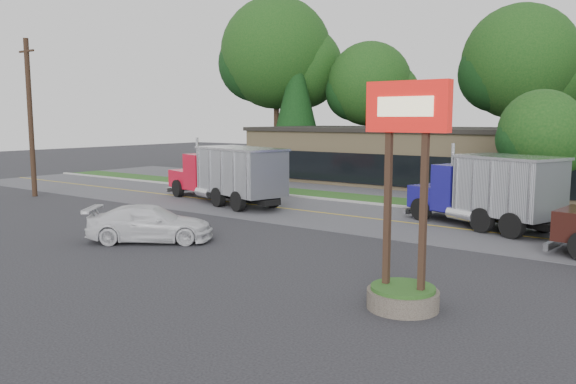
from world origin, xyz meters
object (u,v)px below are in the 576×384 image
object	(u,v)px
bilo_sign	(404,233)
rally_car	(150,224)
dump_truck_red	(228,173)
dump_truck_blue	(490,189)
utility_pole	(30,117)

from	to	relation	value
bilo_sign	rally_car	distance (m)	12.02
dump_truck_red	dump_truck_blue	xyz separation A→B (m)	(14.70, 1.43, -0.01)
utility_pole	rally_car	distance (m)	17.78
bilo_sign	dump_truck_blue	size ratio (longest dim) A/B	0.78
bilo_sign	dump_truck_red	size ratio (longest dim) A/B	0.58
utility_pole	dump_truck_blue	world-z (taller)	utility_pole
utility_pole	dump_truck_blue	distance (m)	27.96
utility_pole	rally_car	bearing A→B (deg)	-15.09
rally_car	bilo_sign	bearing A→B (deg)	-133.25
bilo_sign	rally_car	size ratio (longest dim) A/B	1.18
bilo_sign	rally_car	bearing A→B (deg)	172.74
utility_pole	dump_truck_red	world-z (taller)	utility_pole
bilo_sign	dump_truck_red	distance (m)	19.62
utility_pole	dump_truck_red	bearing A→B (deg)	22.33
utility_pole	bilo_sign	size ratio (longest dim) A/B	1.68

